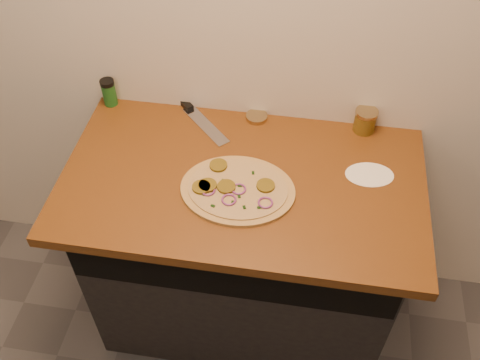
% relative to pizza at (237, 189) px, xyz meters
% --- Properties ---
extents(cabinet, '(1.10, 0.60, 0.86)m').
position_rel_pizza_xyz_m(cabinet, '(0.01, 0.09, -0.48)').
color(cabinet, black).
rests_on(cabinet, ground).
extents(countertop, '(1.20, 0.70, 0.04)m').
position_rel_pizza_xyz_m(countertop, '(0.01, 0.06, -0.03)').
color(countertop, brown).
rests_on(countertop, cabinet).
extents(pizza, '(0.37, 0.37, 0.02)m').
position_rel_pizza_xyz_m(pizza, '(0.00, 0.00, 0.00)').
color(pizza, tan).
rests_on(pizza, countertop).
extents(chefs_knife, '(0.28, 0.28, 0.02)m').
position_rel_pizza_xyz_m(chefs_knife, '(-0.22, 0.36, -0.00)').
color(chefs_knife, '#B7BAC1').
rests_on(chefs_knife, countertop).
extents(mason_jar_lid, '(0.08, 0.08, 0.02)m').
position_rel_pizza_xyz_m(mason_jar_lid, '(0.01, 0.36, -0.00)').
color(mason_jar_lid, tan).
rests_on(mason_jar_lid, countertop).
extents(salsa_jar, '(0.08, 0.08, 0.09)m').
position_rel_pizza_xyz_m(salsa_jar, '(0.40, 0.36, 0.04)').
color(salsa_jar, '#992D0F').
rests_on(salsa_jar, countertop).
extents(spice_shaker, '(0.05, 0.05, 0.11)m').
position_rel_pizza_xyz_m(spice_shaker, '(-0.54, 0.36, 0.04)').
color(spice_shaker, '#1D5B1F').
rests_on(spice_shaker, countertop).
extents(flour_spill, '(0.18, 0.18, 0.00)m').
position_rel_pizza_xyz_m(flour_spill, '(0.42, 0.14, -0.01)').
color(flour_spill, white).
rests_on(flour_spill, countertop).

